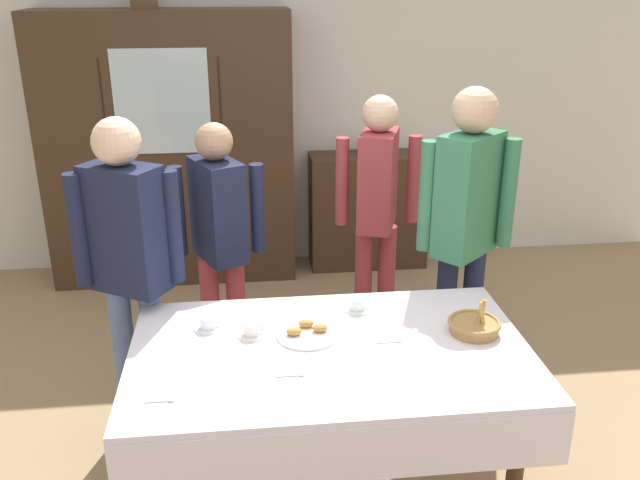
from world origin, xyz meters
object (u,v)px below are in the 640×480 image
at_px(dining_table, 331,372).
at_px(person_behind_table_left, 466,216).
at_px(tea_cup_far_left, 252,330).
at_px(person_by_cabinet, 219,230).
at_px(tea_cup_near_left, 358,305).
at_px(tea_cup_near_right, 208,323).
at_px(spoon_mid_left, 295,375).
at_px(book_stack, 370,150).
at_px(spoon_far_right, 393,342).
at_px(pastry_plate, 307,332).
at_px(wall_cabinet, 170,151).
at_px(person_behind_table_right, 129,252).
at_px(person_near_right_end, 377,199).
at_px(spoon_back_edge, 164,401).
at_px(bread_basket, 474,325).
at_px(bookshelf_low, 368,210).

distance_m(dining_table, person_behind_table_left, 1.18).
height_order(tea_cup_far_left, person_by_cabinet, person_by_cabinet).
height_order(tea_cup_near_left, person_by_cabinet, person_by_cabinet).
bearing_deg(tea_cup_near_right, spoon_mid_left, -50.22).
height_order(book_stack, spoon_mid_left, book_stack).
height_order(dining_table, spoon_far_right, spoon_far_right).
relative_size(pastry_plate, spoon_mid_left, 2.35).
height_order(wall_cabinet, person_behind_table_right, wall_cabinet).
distance_m(tea_cup_far_left, person_behind_table_right, 0.74).
bearing_deg(person_behind_table_left, person_near_right_end, 119.05).
relative_size(pastry_plate, spoon_far_right, 2.35).
distance_m(tea_cup_near_right, person_near_right_end, 1.50).
xyz_separation_m(wall_cabinet, person_behind_table_left, (1.71, -1.84, 0.06)).
distance_m(tea_cup_near_left, person_near_right_end, 1.06).
xyz_separation_m(spoon_far_right, person_near_right_end, (0.18, 1.33, 0.23)).
bearing_deg(tea_cup_near_right, spoon_far_right, -15.08).
relative_size(person_behind_table_left, person_behind_table_right, 1.05).
relative_size(wall_cabinet, tea_cup_near_right, 15.68).
distance_m(wall_cabinet, person_by_cabinet, 1.55).
distance_m(spoon_back_edge, person_behind_table_right, 0.94).
distance_m(pastry_plate, spoon_back_edge, 0.74).
height_order(book_stack, tea_cup_near_left, book_stack).
distance_m(book_stack, spoon_far_right, 2.62).
bearing_deg(person_by_cabinet, pastry_plate, -66.42).
xyz_separation_m(tea_cup_far_left, tea_cup_near_left, (0.51, 0.19, 0.00)).
bearing_deg(wall_cabinet, tea_cup_far_left, -76.81).
bearing_deg(person_by_cabinet, person_near_right_end, 16.48).
bearing_deg(person_near_right_end, bread_basket, -80.93).
distance_m(bookshelf_low, pastry_plate, 2.60).
xyz_separation_m(pastry_plate, spoon_mid_left, (-0.08, -0.33, -0.01)).
relative_size(bread_basket, person_behind_table_left, 0.14).
xyz_separation_m(bookshelf_low, person_behind_table_left, (0.17, -1.89, 0.61)).
xyz_separation_m(tea_cup_near_right, tea_cup_near_left, (0.71, 0.10, 0.00)).
relative_size(wall_cabinet, pastry_plate, 7.28).
distance_m(book_stack, tea_cup_near_left, 2.32).
height_order(bookshelf_low, spoon_far_right, bookshelf_low).
bearing_deg(book_stack, spoon_mid_left, -106.18).
height_order(book_stack, person_behind_table_right, person_behind_table_right).
height_order(wall_cabinet, pastry_plate, wall_cabinet).
bearing_deg(person_by_cabinet, dining_table, -65.60).
height_order(wall_cabinet, spoon_mid_left, wall_cabinet).
height_order(bookshelf_low, person_behind_table_left, person_behind_table_left).
xyz_separation_m(spoon_back_edge, person_behind_table_right, (-0.23, 0.87, 0.27)).
distance_m(bread_basket, pastry_plate, 0.76).
relative_size(dining_table, tea_cup_near_right, 13.39).
bearing_deg(book_stack, bread_basket, -89.51).
relative_size(bookshelf_low, tea_cup_near_right, 7.26).
bearing_deg(spoon_back_edge, tea_cup_near_left, 37.66).
distance_m(spoon_far_right, person_by_cabinet, 1.31).
relative_size(book_stack, person_by_cabinet, 0.14).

